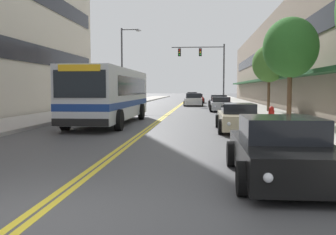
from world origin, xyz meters
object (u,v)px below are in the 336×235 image
(car_charcoal_parked_right_end, at_px, (219,102))
(car_slate_blue_moving_second, at_px, (192,97))
(car_black_parked_right_foreground, at_px, (282,151))
(city_bus, at_px, (111,93))
(traffic_signal_mast, at_px, (207,62))
(street_tree_right_far, at_px, (269,64))
(car_silver_parked_right_mid, at_px, (221,105))
(car_beige_parked_right_far, at_px, (238,118))
(car_white_moving_third, at_px, (194,100))
(street_tree_right_mid, at_px, (290,48))
(car_champagne_parked_left_mid, at_px, (129,103))
(street_lamp_left_far, at_px, (125,61))
(car_red_moving_lead, at_px, (197,99))
(fire_hydrant, at_px, (271,116))

(car_charcoal_parked_right_end, height_order, car_slate_blue_moving_second, car_slate_blue_moving_second)
(car_black_parked_right_foreground, height_order, car_charcoal_parked_right_end, car_black_parked_right_foreground)
(city_bus, distance_m, car_slate_blue_moving_second, 41.34)
(car_charcoal_parked_right_end, height_order, traffic_signal_mast, traffic_signal_mast)
(car_charcoal_parked_right_end, height_order, street_tree_right_far, street_tree_right_far)
(city_bus, height_order, car_silver_parked_right_mid, city_bus)
(car_beige_parked_right_far, height_order, car_white_moving_third, car_white_moving_third)
(car_slate_blue_moving_second, bearing_deg, city_bus, -94.93)
(street_tree_right_mid, xyz_separation_m, street_tree_right_far, (0.60, 9.69, -0.22))
(city_bus, bearing_deg, car_black_parked_right_foreground, -61.57)
(car_beige_parked_right_far, height_order, car_charcoal_parked_right_end, car_charcoal_parked_right_end)
(traffic_signal_mast, bearing_deg, street_tree_right_far, -72.03)
(car_champagne_parked_left_mid, distance_m, street_lamp_left_far, 4.57)
(car_silver_parked_right_mid, xyz_separation_m, car_slate_blue_moving_second, (-3.22, 29.01, 0.07))
(car_white_moving_third, distance_m, traffic_signal_mast, 5.23)
(city_bus, bearing_deg, car_white_moving_third, 79.37)
(street_tree_right_mid, bearing_deg, traffic_signal_mast, 99.68)
(car_charcoal_parked_right_end, bearing_deg, street_lamp_left_far, -166.65)
(car_black_parked_right_foreground, height_order, car_red_moving_lead, car_black_parked_right_foreground)
(car_slate_blue_moving_second, distance_m, car_white_moving_third, 18.92)
(car_champagne_parked_left_mid, distance_m, car_white_moving_third, 10.03)
(car_silver_parked_right_mid, bearing_deg, street_tree_right_far, -32.38)
(car_champagne_parked_left_mid, height_order, car_white_moving_third, car_white_moving_third)
(car_silver_parked_right_mid, relative_size, car_slate_blue_moving_second, 1.00)
(city_bus, distance_m, street_lamp_left_far, 16.60)
(car_champagne_parked_left_mid, distance_m, street_tree_right_far, 13.33)
(city_bus, relative_size, car_charcoal_parked_right_end, 2.42)
(car_beige_parked_right_far, bearing_deg, street_tree_right_mid, 47.59)
(car_champagne_parked_left_mid, bearing_deg, car_red_moving_lead, 70.76)
(car_red_moving_lead, bearing_deg, fire_hydrant, -83.18)
(car_slate_blue_moving_second, relative_size, street_lamp_left_far, 0.56)
(car_red_moving_lead, bearing_deg, street_lamp_left_far, -113.85)
(car_slate_blue_moving_second, xyz_separation_m, traffic_signal_mast, (2.11, -16.68, 4.50))
(car_charcoal_parked_right_end, bearing_deg, car_red_moving_lead, 100.42)
(car_charcoal_parked_right_end, relative_size, street_lamp_left_far, 0.56)
(city_bus, relative_size, street_tree_right_mid, 1.90)
(car_silver_parked_right_mid, bearing_deg, car_white_moving_third, 104.38)
(car_champagne_parked_left_mid, xyz_separation_m, car_beige_parked_right_far, (8.53, -17.34, -0.01))
(car_champagne_parked_left_mid, height_order, car_red_moving_lead, car_champagne_parked_left_mid)
(car_black_parked_right_foreground, relative_size, street_tree_right_far, 0.83)
(car_silver_parked_right_mid, relative_size, car_beige_parked_right_far, 0.92)
(car_red_moving_lead, xyz_separation_m, car_slate_blue_moving_second, (-0.83, 9.40, 0.05))
(car_beige_parked_right_far, xyz_separation_m, car_red_moving_lead, (-2.39, 34.93, 0.00))
(car_champagne_parked_left_mid, bearing_deg, car_charcoal_parked_right_end, 25.87)
(car_white_moving_third, xyz_separation_m, street_tree_right_far, (6.23, -12.41, 3.26))
(city_bus, distance_m, traffic_signal_mast, 25.38)
(car_red_moving_lead, xyz_separation_m, street_tree_right_far, (6.03, -21.91, 3.32))
(car_slate_blue_moving_second, distance_m, street_tree_right_mid, 41.63)
(car_charcoal_parked_right_end, relative_size, car_slate_blue_moving_second, 1.00)
(car_red_moving_lead, height_order, car_white_moving_third, car_white_moving_third)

